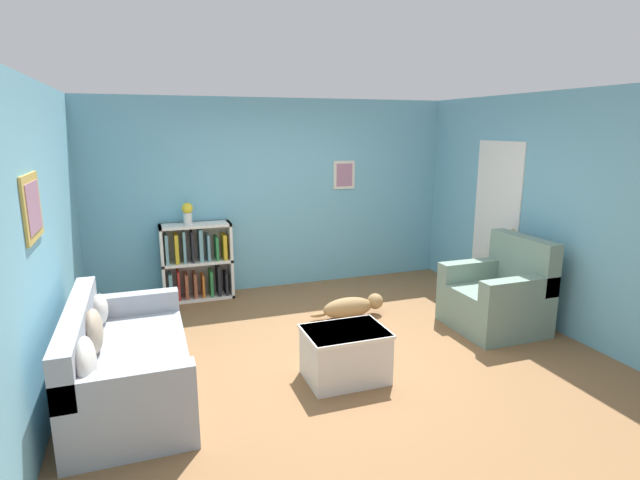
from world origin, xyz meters
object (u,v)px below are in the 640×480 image
(vase, at_px, (187,212))
(recliner_chair, at_px, (498,296))
(dog, at_px, (352,307))
(bookshelf, at_px, (197,262))
(coffee_table, at_px, (345,353))
(couch, at_px, (123,364))

(vase, bearing_deg, recliner_chair, -34.08)
(dog, bearing_deg, vase, 143.25)
(recliner_chair, bearing_deg, bookshelf, 145.03)
(recliner_chair, bearing_deg, vase, 145.92)
(coffee_table, relative_size, vase, 2.59)
(bookshelf, height_order, coffee_table, bookshelf)
(bookshelf, height_order, dog, bookshelf)
(bookshelf, xyz_separation_m, vase, (-0.08, -0.02, 0.67))
(bookshelf, bearing_deg, coffee_table, -69.36)
(dog, bearing_deg, bookshelf, 141.60)
(dog, distance_m, vase, 2.40)
(vase, bearing_deg, coffee_table, -67.75)
(couch, bearing_deg, coffee_table, -9.35)
(bookshelf, distance_m, vase, 0.68)
(dog, xyz_separation_m, vase, (-1.74, 1.30, 1.03))
(couch, bearing_deg, recliner_chair, 3.17)
(recliner_chair, bearing_deg, coffee_table, -165.82)
(dog, bearing_deg, couch, -157.18)
(recliner_chair, relative_size, dog, 1.13)
(coffee_table, xyz_separation_m, vase, (-1.09, 2.65, 0.91))
(recliner_chair, xyz_separation_m, dog, (-1.42, 0.84, -0.24))
(bookshelf, xyz_separation_m, coffee_table, (1.01, -2.67, -0.24))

